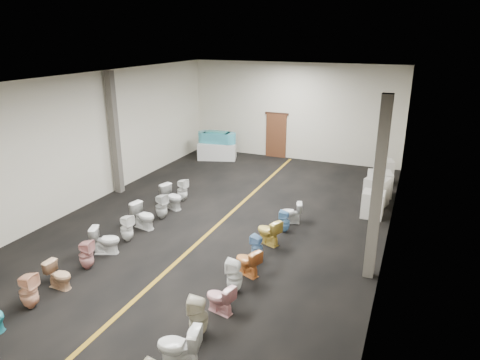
% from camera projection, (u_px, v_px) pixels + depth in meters
% --- Properties ---
extents(floor, '(16.00, 16.00, 0.00)m').
position_uv_depth(floor, '(222.00, 221.00, 13.73)').
color(floor, black).
rests_on(floor, ground).
extents(ceiling, '(16.00, 16.00, 0.00)m').
position_uv_depth(ceiling, '(219.00, 78.00, 12.27)').
color(ceiling, black).
rests_on(ceiling, ground).
extents(wall_back, '(10.00, 0.00, 10.00)m').
position_uv_depth(wall_back, '(293.00, 112.00, 19.97)').
color(wall_back, beige).
rests_on(wall_back, ground).
extents(wall_left, '(0.00, 16.00, 16.00)m').
position_uv_depth(wall_left, '(90.00, 139.00, 14.83)').
color(wall_left, beige).
rests_on(wall_left, ground).
extents(wall_right, '(0.00, 16.00, 16.00)m').
position_uv_depth(wall_right, '(393.00, 174.00, 11.17)').
color(wall_right, beige).
rests_on(wall_right, ground).
extents(aisle_stripe, '(0.12, 15.60, 0.01)m').
position_uv_depth(aisle_stripe, '(222.00, 221.00, 13.73)').
color(aisle_stripe, '#966B15').
rests_on(aisle_stripe, floor).
extents(back_door, '(1.00, 0.10, 2.10)m').
position_uv_depth(back_door, '(276.00, 136.00, 20.60)').
color(back_door, '#562D19').
rests_on(back_door, floor).
extents(door_frame, '(1.15, 0.08, 0.10)m').
position_uv_depth(door_frame, '(277.00, 114.00, 20.27)').
color(door_frame, '#331C11').
rests_on(door_frame, back_door).
extents(column_left, '(0.25, 0.25, 4.50)m').
position_uv_depth(column_left, '(115.00, 134.00, 15.61)').
color(column_left, '#59544C').
rests_on(column_left, floor).
extents(column_right, '(0.25, 0.25, 4.50)m').
position_uv_depth(column_right, '(377.00, 191.00, 9.95)').
color(column_right, '#59544C').
rests_on(column_right, floor).
extents(display_table, '(1.97, 1.40, 0.79)m').
position_uv_depth(display_table, '(217.00, 151.00, 20.46)').
color(display_table, silver).
rests_on(display_table, floor).
extents(bathtub, '(1.85, 0.78, 0.55)m').
position_uv_depth(bathtub, '(217.00, 137.00, 20.24)').
color(bathtub, '#3EA1B4').
rests_on(bathtub, display_table).
extents(appliance_crate_a, '(0.68, 0.68, 0.86)m').
position_uv_depth(appliance_crate_a, '(373.00, 204.00, 13.97)').
color(appliance_crate_a, silver).
rests_on(appliance_crate_a, floor).
extents(appliance_crate_b, '(0.89, 0.89, 1.00)m').
position_uv_depth(appliance_crate_b, '(377.00, 192.00, 14.88)').
color(appliance_crate_b, silver).
rests_on(appliance_crate_b, floor).
extents(appliance_crate_c, '(0.97, 0.97, 0.91)m').
position_uv_depth(appliance_crate_c, '(379.00, 184.00, 15.80)').
color(appliance_crate_c, beige).
rests_on(appliance_crate_c, floor).
extents(appliance_crate_d, '(0.84, 0.84, 0.96)m').
position_uv_depth(appliance_crate_d, '(383.00, 172.00, 17.12)').
color(appliance_crate_d, silver).
rests_on(appliance_crate_d, floor).
extents(toilet_left_1, '(0.42, 0.42, 0.84)m').
position_uv_depth(toilet_left_1, '(29.00, 291.00, 9.30)').
color(toilet_left_1, '#F9B790').
rests_on(toilet_left_1, floor).
extents(toilet_left_2, '(0.66, 0.38, 0.67)m').
position_uv_depth(toilet_left_2, '(59.00, 275.00, 10.07)').
color(toilet_left_2, tan).
rests_on(toilet_left_2, floor).
extents(toilet_left_3, '(0.43, 0.42, 0.79)m').
position_uv_depth(toilet_left_3, '(86.00, 255.00, 10.87)').
color(toilet_left_3, '#DB9694').
rests_on(toilet_left_3, floor).
extents(toilet_left_4, '(0.87, 0.69, 0.78)m').
position_uv_depth(toilet_left_4, '(106.00, 240.00, 11.66)').
color(toilet_left_4, white).
rests_on(toilet_left_4, floor).
extents(toilet_left_5, '(0.42, 0.41, 0.80)m').
position_uv_depth(toilet_left_5, '(127.00, 228.00, 12.34)').
color(toilet_left_5, white).
rests_on(toilet_left_5, floor).
extents(toilet_left_6, '(0.85, 0.58, 0.80)m').
position_uv_depth(toilet_left_6, '(144.00, 216.00, 13.16)').
color(toilet_left_6, white).
rests_on(toilet_left_6, floor).
extents(toilet_left_7, '(0.45, 0.44, 0.83)m').
position_uv_depth(toilet_left_7, '(161.00, 206.00, 13.85)').
color(toilet_left_7, silver).
rests_on(toilet_left_7, floor).
extents(toilet_left_8, '(0.91, 0.67, 0.83)m').
position_uv_depth(toilet_left_8, '(172.00, 197.00, 14.64)').
color(toilet_left_8, silver).
rests_on(toilet_left_8, floor).
extents(toilet_left_9, '(0.42, 0.41, 0.81)m').
position_uv_depth(toilet_left_9, '(182.00, 190.00, 15.33)').
color(toilet_left_9, white).
rests_on(toilet_left_9, floor).
extents(toilet_right_1, '(0.89, 0.62, 0.82)m').
position_uv_depth(toilet_right_1, '(179.00, 346.00, 7.66)').
color(toilet_right_1, white).
rests_on(toilet_right_1, floor).
extents(toilet_right_2, '(0.49, 0.48, 0.86)m').
position_uv_depth(toilet_right_2, '(198.00, 316.00, 8.45)').
color(toilet_right_2, beige).
rests_on(toilet_right_2, floor).
extents(toilet_right_3, '(0.74, 0.53, 0.69)m').
position_uv_depth(toilet_right_3, '(220.00, 298.00, 9.17)').
color(toilet_right_3, '#F5AFB2').
rests_on(toilet_right_3, floor).
extents(toilet_right_4, '(0.43, 0.43, 0.82)m').
position_uv_depth(toilet_right_4, '(235.00, 276.00, 9.89)').
color(toilet_right_4, white).
rests_on(toilet_right_4, floor).
extents(toilet_right_5, '(0.81, 0.64, 0.72)m').
position_uv_depth(toilet_right_5, '(247.00, 262.00, 10.61)').
color(toilet_right_5, orange).
rests_on(toilet_right_5, floor).
extents(toilet_right_6, '(0.38, 0.37, 0.68)m').
position_uv_depth(toilet_right_6, '(257.00, 247.00, 11.36)').
color(toilet_right_6, '#6F9FD0').
rests_on(toilet_right_6, floor).
extents(toilet_right_7, '(0.86, 0.69, 0.76)m').
position_uv_depth(toilet_right_7, '(268.00, 231.00, 12.17)').
color(toilet_right_7, '#DFBE4C').
rests_on(toilet_right_7, floor).
extents(toilet_right_8, '(0.33, 0.33, 0.68)m').
position_uv_depth(toilet_right_8, '(285.00, 221.00, 12.92)').
color(toilet_right_8, '#6BA4D7').
rests_on(toilet_right_8, floor).
extents(toilet_right_9, '(0.77, 0.57, 0.70)m').
position_uv_depth(toilet_right_9, '(291.00, 213.00, 13.54)').
color(toilet_right_9, white).
rests_on(toilet_right_9, floor).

